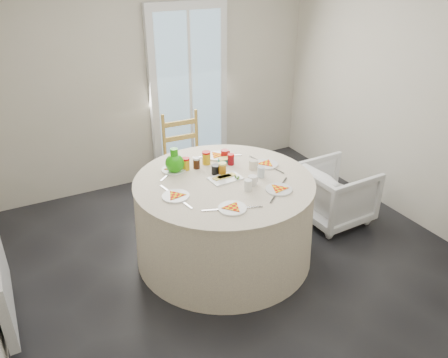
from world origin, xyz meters
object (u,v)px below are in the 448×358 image
radiator (2,280)px  green_pitcher (175,164)px  table (224,220)px  wooden_chair (187,163)px  armchair (336,187)px

radiator → green_pitcher: 1.66m
table → green_pitcher: green_pitcher is taller
radiator → table: size_ratio=0.61×
wooden_chair → armchair: 1.65m
radiator → wooden_chair: 2.27m
wooden_chair → radiator: bearing=-149.0°
table → armchair: 1.32m
radiator → table: bearing=-1.1°
radiator → armchair: armchair is taller
wooden_chair → armchair: bearing=-40.4°
table → armchair: table is taller
radiator → wooden_chair: size_ratio=0.98×
table → green_pitcher: size_ratio=7.36×
wooden_chair → green_pitcher: green_pitcher is taller
armchair → green_pitcher: (-1.64, 0.36, 0.48)m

